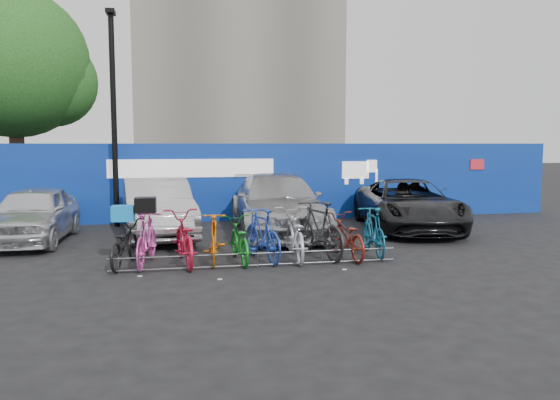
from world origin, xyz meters
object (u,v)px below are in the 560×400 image
object	(u,v)px
bike_8	(346,236)
bike_9	(373,231)
tree	(21,67)
bike_7	(319,229)
bike_rack	(258,259)
bike_3	(214,239)
car_1	(157,208)
car_3	(407,205)
bike_6	(294,234)
bike_1	(146,239)
lamppost	(114,113)
bike_4	(239,240)
bike_2	(184,238)
car_0	(34,214)
bike_0	(124,244)
car_2	(277,204)
bike_5	(262,235)

from	to	relation	value
bike_8	bike_9	size ratio (longest dim) A/B	1.02
tree	bike_7	world-z (taller)	tree
bike_9	bike_rack	bearing A→B (deg)	20.03
bike_3	car_1	bearing A→B (deg)	-65.83
tree	car_3	xyz separation A→B (m)	(11.60, -6.79, -4.37)
bike_6	bike_1	bearing A→B (deg)	4.87
lamppost	bike_4	world-z (taller)	lamppost
tree	bike_9	distance (m)	14.44
tree	lamppost	xyz separation A→B (m)	(3.57, -4.66, -1.80)
bike_2	bike_8	world-z (taller)	bike_2
bike_7	tree	bearing A→B (deg)	-64.19
car_0	bike_8	size ratio (longest dim) A/B	2.28
bike_6	bike_0	bearing A→B (deg)	4.10
car_2	bike_9	bearing A→B (deg)	-64.52
car_0	car_1	size ratio (longest dim) A/B	0.89
bike_9	bike_0	bearing A→B (deg)	6.27
bike_8	lamppost	bearing A→B (deg)	-51.26
bike_2	bike_9	bearing A→B (deg)	174.96
bike_1	bike_5	bearing A→B (deg)	-170.95
car_0	bike_8	bearing A→B (deg)	-23.26
car_0	bike_3	bearing A→B (deg)	-35.61
tree	bike_3	size ratio (longest dim) A/B	4.72
bike_7	bike_5	bearing A→B (deg)	-8.77
car_0	car_1	world-z (taller)	car_1
bike_8	bike_4	bearing A→B (deg)	-5.77
bike_2	bike_9	world-z (taller)	bike_2
lamppost	bike_8	xyz separation A→B (m)	(5.16, -5.49, -2.81)
bike_1	car_1	bearing A→B (deg)	-82.79
bike_9	lamppost	bearing A→B (deg)	-36.87
bike_7	bike_3	bearing A→B (deg)	-10.82
bike_2	bike_8	xyz separation A→B (m)	(3.34, -0.07, -0.06)
bike_0	bike_2	xyz separation A→B (m)	(1.16, -0.04, 0.08)
bike_4	bike_7	size ratio (longest dim) A/B	0.86
car_3	bike_1	bearing A→B (deg)	-144.92
bike_rack	car_3	world-z (taller)	car_3
car_1	bike_2	xyz separation A→B (m)	(0.61, -3.44, -0.22)
tree	bike_9	size ratio (longest dim) A/B	4.48
car_0	bike_1	world-z (taller)	car_0
bike_5	bike_9	bearing A→B (deg)	168.87
lamppost	car_1	xyz separation A→B (m)	(1.20, -1.99, -2.52)
bike_8	bike_9	distance (m)	0.68
bike_0	bike_7	distance (m)	3.96
lamppost	bike_8	distance (m)	8.04
tree	car_1	size ratio (longest dim) A/B	1.71
bike_2	bike_4	bearing A→B (deg)	172.73
car_3	bike_7	size ratio (longest dim) A/B	2.50
bike_8	bike_9	bearing A→B (deg)	-170.24
car_2	bike_rack	bearing A→B (deg)	-104.10
bike_rack	bike_6	size ratio (longest dim) A/B	2.82
bike_0	bike_3	distance (m)	1.75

